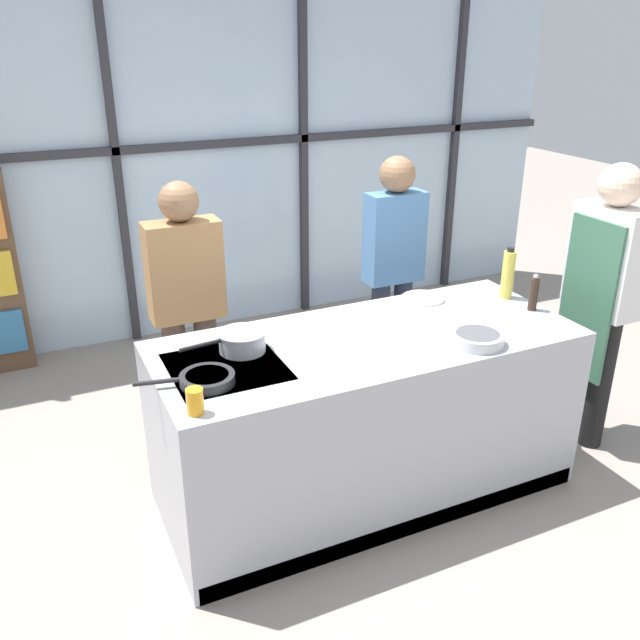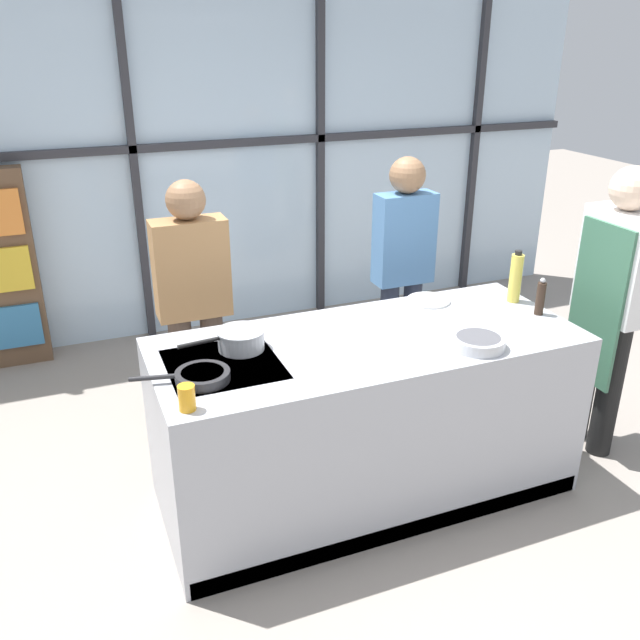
{
  "view_description": "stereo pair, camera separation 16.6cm",
  "coord_description": "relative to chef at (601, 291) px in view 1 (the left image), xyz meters",
  "views": [
    {
      "loc": [
        -1.55,
        -2.74,
        2.38
      ],
      "look_at": [
        -0.23,
        0.1,
        1.03
      ],
      "focal_mm": 38.0,
      "sensor_mm": 36.0,
      "label": 1
    },
    {
      "loc": [
        -1.39,
        -2.8,
        2.38
      ],
      "look_at": [
        -0.23,
        0.1,
        1.03
      ],
      "focal_mm": 38.0,
      "sensor_mm": 36.0,
      "label": 2
    }
  ],
  "objects": [
    {
      "name": "pepper_grinder",
      "position": [
        -0.47,
        0.04,
        0.05
      ],
      "size": [
        0.05,
        0.05,
        0.21
      ],
      "color": "#332319",
      "rests_on": "demo_island"
    },
    {
      "name": "white_plate",
      "position": [
        -0.94,
        0.43,
        -0.04
      ],
      "size": [
        0.25,
        0.25,
        0.01
      ],
      "primitive_type": "cylinder",
      "color": "white",
      "rests_on": "demo_island"
    },
    {
      "name": "chef",
      "position": [
        0.0,
        0.0,
        0.0
      ],
      "size": [
        0.24,
        0.44,
        1.72
      ],
      "rotation": [
        0.0,
        0.0,
        1.57
      ],
      "color": "black",
      "rests_on": "ground_plane"
    },
    {
      "name": "spectator_center_left",
      "position": [
        -0.78,
        1.04,
        -0.02
      ],
      "size": [
        0.39,
        0.23,
        1.65
      ],
      "rotation": [
        0.0,
        0.0,
        3.14
      ],
      "color": "#232838",
      "rests_on": "ground_plane"
    },
    {
      "name": "ground_plane",
      "position": [
        -1.48,
        0.1,
        -0.98
      ],
      "size": [
        18.0,
        18.0,
        0.0
      ],
      "primitive_type": "plane",
      "color": "gray"
    },
    {
      "name": "spectator_far_left",
      "position": [
        -2.18,
        1.04,
        -0.06
      ],
      "size": [
        0.43,
        0.23,
        1.61
      ],
      "rotation": [
        0.0,
        0.0,
        3.14
      ],
      "color": "#47382D",
      "rests_on": "ground_plane"
    },
    {
      "name": "juice_glass_near",
      "position": [
        -2.48,
        -0.25,
        0.01
      ],
      "size": [
        0.07,
        0.07,
        0.11
      ],
      "primitive_type": "cylinder",
      "color": "orange",
      "rests_on": "demo_island"
    },
    {
      "name": "demo_island",
      "position": [
        -1.48,
        0.1,
        -0.51
      ],
      "size": [
        2.2,
        0.9,
        0.93
      ],
      "color": "#A8AAB2",
      "rests_on": "ground_plane"
    },
    {
      "name": "back_window_wall",
      "position": [
        -1.48,
        2.71,
        0.43
      ],
      "size": [
        6.4,
        0.1,
        2.8
      ],
      "color": "silver",
      "rests_on": "ground_plane"
    },
    {
      "name": "saucepan",
      "position": [
        -2.12,
        0.22,
        0.01
      ],
      "size": [
        0.43,
        0.24,
        0.1
      ],
      "color": "silver",
      "rests_on": "demo_island"
    },
    {
      "name": "oil_bottle",
      "position": [
        -0.48,
        0.26,
        0.1
      ],
      "size": [
        0.07,
        0.07,
        0.3
      ],
      "color": "#E0CC4C",
      "rests_on": "demo_island"
    },
    {
      "name": "frying_pan",
      "position": [
        -2.37,
        -0.02,
        -0.02
      ],
      "size": [
        0.44,
        0.25,
        0.04
      ],
      "color": "#232326",
      "rests_on": "demo_island"
    },
    {
      "name": "mixing_bowl",
      "position": [
        -1.02,
        -0.19,
        -0.02
      ],
      "size": [
        0.27,
        0.27,
        0.06
      ],
      "color": "silver",
      "rests_on": "demo_island"
    }
  ]
}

